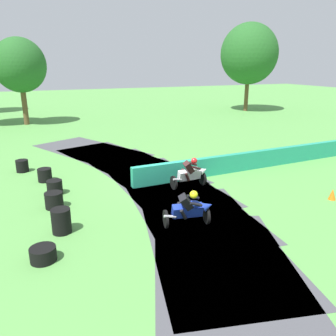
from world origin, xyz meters
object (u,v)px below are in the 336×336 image
(tire_stack_far, at_px, (55,187))
(tire_stack_extra_b, at_px, (22,166))
(motorcycle_lead_blue, at_px, (190,209))
(tire_stack_extra_a, at_px, (45,175))
(tire_stack_near, at_px, (43,254))
(motorcycle_chase_white, at_px, (191,173))
(tire_stack_mid_a, at_px, (61,221))
(tire_stack_mid_b, at_px, (54,200))
(traffic_cone, at_px, (332,194))

(tire_stack_far, height_order, tire_stack_extra_b, same)
(motorcycle_lead_blue, height_order, tire_stack_extra_a, motorcycle_lead_blue)
(motorcycle_lead_blue, xyz_separation_m, tire_stack_near, (-4.57, -0.28, -0.43))
(motorcycle_chase_white, distance_m, tire_stack_far, 5.70)
(motorcycle_chase_white, bearing_deg, tire_stack_extra_a, 150.24)
(tire_stack_extra_a, bearing_deg, motorcycle_chase_white, -29.76)
(motorcycle_chase_white, relative_size, tire_stack_mid_a, 2.10)
(tire_stack_extra_a, distance_m, tire_stack_extra_b, 2.16)
(motorcycle_lead_blue, distance_m, tire_stack_mid_b, 5.18)
(tire_stack_mid_a, distance_m, tire_stack_extra_a, 5.39)
(tire_stack_near, xyz_separation_m, tire_stack_far, (0.76, 5.01, 0.10))
(tire_stack_mid_a, height_order, tire_stack_extra_a, tire_stack_mid_a)
(tire_stack_near, xyz_separation_m, traffic_cone, (10.79, 0.17, 0.02))
(tire_stack_mid_b, bearing_deg, motorcycle_lead_blue, -39.92)
(tire_stack_near, bearing_deg, tire_stack_extra_a, 85.92)
(traffic_cone, bearing_deg, tire_stack_near, -179.11)
(tire_stack_mid_b, xyz_separation_m, tire_stack_far, (0.15, 1.41, 0.00))
(motorcycle_chase_white, height_order, tire_stack_extra_a, motorcycle_chase_white)
(motorcycle_chase_white, bearing_deg, tire_stack_mid_b, 179.72)
(tire_stack_near, bearing_deg, motorcycle_lead_blue, 3.55)
(tire_stack_mid_a, relative_size, tire_stack_far, 1.29)
(motorcycle_lead_blue, xyz_separation_m, tire_stack_extra_a, (-4.08, 6.59, -0.33))
(tire_stack_far, xyz_separation_m, tire_stack_extra_a, (-0.27, 1.86, -0.00))
(tire_stack_extra_b, bearing_deg, motorcycle_lead_blue, -59.56)
(traffic_cone, bearing_deg, motorcycle_lead_blue, 178.92)
(tire_stack_extra_b, bearing_deg, tire_stack_mid_a, -81.50)
(tire_stack_extra_a, distance_m, traffic_cone, 12.30)
(motorcycle_lead_blue, bearing_deg, tire_stack_mid_b, 140.08)
(tire_stack_extra_a, height_order, tire_stack_extra_b, same)
(motorcycle_lead_blue, xyz_separation_m, tire_stack_far, (-3.81, 4.73, -0.33))
(motorcycle_chase_white, relative_size, tire_stack_extra_b, 2.80)
(tire_stack_near, relative_size, tire_stack_extra_b, 1.18)
(motorcycle_chase_white, bearing_deg, motorcycle_lead_blue, -117.23)
(tire_stack_near, relative_size, tire_stack_extra_a, 1.14)
(tire_stack_extra_a, xyz_separation_m, traffic_cone, (10.30, -6.71, -0.08))
(tire_stack_mid_b, height_order, traffic_cone, tire_stack_mid_b)
(tire_stack_mid_a, distance_m, tire_stack_mid_b, 2.12)
(tire_stack_near, height_order, traffic_cone, traffic_cone)
(tire_stack_extra_b, xyz_separation_m, traffic_cone, (11.24, -8.66, -0.08))
(motorcycle_lead_blue, bearing_deg, tire_stack_extra_a, 121.77)
(motorcycle_chase_white, relative_size, tire_stack_mid_b, 2.55)
(tire_stack_mid_a, relative_size, traffic_cone, 1.82)
(tire_stack_far, height_order, traffic_cone, tire_stack_far)
(tire_stack_near, bearing_deg, tire_stack_far, 81.39)
(tire_stack_mid_b, bearing_deg, tire_stack_far, 83.90)
(tire_stack_extra_a, relative_size, traffic_cone, 1.41)
(tire_stack_near, height_order, tire_stack_extra_b, tire_stack_extra_b)
(motorcycle_chase_white, height_order, traffic_cone, motorcycle_chase_white)
(tire_stack_mid_a, bearing_deg, tire_stack_extra_b, 98.50)
(tire_stack_mid_a, relative_size, tire_stack_extra_a, 1.29)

